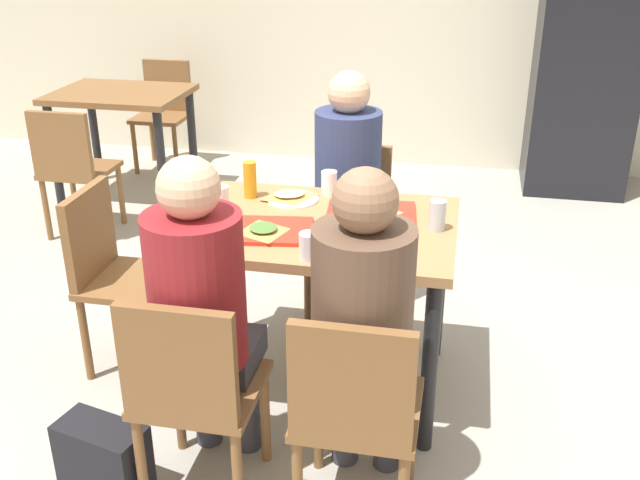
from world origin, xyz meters
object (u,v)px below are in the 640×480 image
Objects in this scene: paper_plate_near_edge at (351,247)px; plastic_cup_a at (329,182)px; paper_plate_center at (293,199)px; drink_fridge at (587,59)px; person_in_red at (202,301)px; pizza_slice_b at (372,211)px; chair_left_end at (114,266)px; chair_far_side at (350,216)px; main_table at (320,248)px; handbag at (104,459)px; background_chair_near at (72,164)px; chair_near_left at (192,387)px; pizza_slice_c at (289,195)px; chair_near_right at (355,408)px; tray_red_near at (265,230)px; person_in_brown_jacket at (364,318)px; background_table at (122,110)px; condiment_bottle at (250,180)px; background_chair_far at (165,107)px; person_far_side at (346,179)px; soda_can at (437,215)px; pizza_slice_a at (263,229)px; plastic_cup_b at (309,246)px; foil_bundle at (208,204)px; pizza_slice_d at (355,248)px; tray_red_far at (371,213)px; plastic_cup_c at (221,198)px.

plastic_cup_a reaches higher than paper_plate_near_edge.
paper_plate_center is 0.12× the size of drink_fridge.
person_in_red is 0.88m from pizza_slice_b.
chair_left_end is 1.15m from paper_plate_near_edge.
main_table is at bearing -90.00° from chair_far_side.
handbag is 2.40m from background_chair_near.
paper_plate_center is at bearing -32.21° from background_chair_near.
chair_near_left reaches higher than paper_plate_near_edge.
paper_plate_center is 0.92× the size of pizza_slice_c.
chair_near_right is at bearing -66.48° from paper_plate_center.
tray_red_near is (-0.19, -0.14, 0.12)m from main_table.
person_in_brown_jacket is 2.83m from background_chair_near.
background_table is (-1.54, 2.63, -0.09)m from person_in_red.
condiment_bottle is (-0.08, 1.00, 0.37)m from chair_near_left.
person_in_brown_jacket is at bearing 90.00° from chair_near_right.
person_in_brown_jacket is at bearing 14.48° from chair_near_left.
background_chair_far is (-1.81, 1.95, 0.00)m from chair_far_side.
person_far_side reaches higher than soda_can.
chair_far_side is at bearing 90.00° from person_far_side.
person_in_red reaches higher than tray_red_near.
person_in_brown_jacket reaches higher than handbag.
paper_plate_center reaches higher than handbag.
person_in_red reaches higher than pizza_slice_c.
tray_red_near is at bearing 167.37° from paper_plate_near_edge.
pizza_slice_b is 2.34m from background_chair_near.
background_chair_near is (-1.81, 0.62, -0.25)m from person_far_side.
person_in_red is at bearing -99.84° from pizza_slice_a.
paper_plate_center is 0.69× the size of handbag.
chair_left_end is (-0.93, -0.78, 0.00)m from chair_far_side.
chair_near_right is at bearing -14.48° from person_in_red.
person_in_brown_jacket is 7.77× the size of condiment_bottle.
chair_near_right is 8.34× the size of plastic_cup_b.
chair_left_end is at bearing 177.57° from foil_bundle.
soda_can is at bearing 2.45° from foil_bundle.
pizza_slice_d is at bearing 40.95° from person_in_red.
tray_red_far is 3.60× the size of plastic_cup_a.
tray_red_far is at bearing 11.99° from foil_bundle.
background_chair_near is (0.00, -0.73, -0.15)m from background_table.
chair_left_end is 1.16m from tray_red_far.
plastic_cup_c is (-0.16, 0.84, 0.34)m from chair_near_left.
chair_near_right is at bearing -49.95° from plastic_cup_c.
chair_left_end is 1.02m from plastic_cup_a.
condiment_bottle reaches higher than plastic_cup_c.
drink_fridge is at bearing 60.23° from paper_plate_center.
soda_can is at bearing -28.55° from background_chair_near.
main_table is at bearing 112.98° from person_in_brown_jacket.
person_in_brown_jacket is (1.20, -0.64, 0.25)m from chair_left_end.
pizza_slice_a reaches higher than pizza_slice_c.
chair_near_left is 0.85m from foil_bundle.
chair_left_end reaches higher than paper_plate_center.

